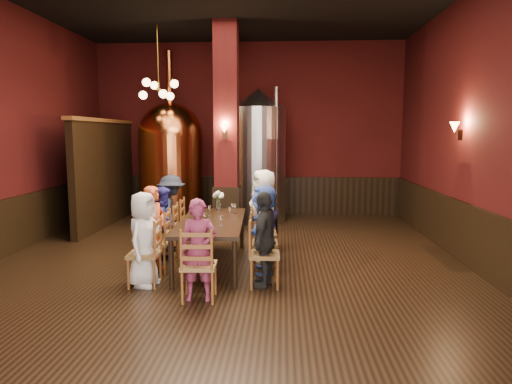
# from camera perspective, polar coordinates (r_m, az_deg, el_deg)

# --- Properties ---
(room) EXTENTS (10.00, 10.02, 4.50)m
(room) POSITION_cam_1_polar(r_m,az_deg,el_deg) (7.17, -4.06, 8.15)
(room) COLOR black
(room) RESTS_ON ground
(wainscot_right) EXTENTS (0.08, 9.90, 1.00)m
(wainscot_right) POSITION_cam_1_polar(r_m,az_deg,el_deg) (7.90, 26.01, -5.44)
(wainscot_right) COLOR black
(wainscot_right) RESTS_ON ground
(wainscot_back) EXTENTS (7.90, 0.08, 1.00)m
(wainscot_back) POSITION_cam_1_polar(r_m,az_deg,el_deg) (12.22, -0.98, -0.42)
(wainscot_back) COLOR black
(wainscot_back) RESTS_ON ground
(column) EXTENTS (0.58, 0.58, 4.50)m
(column) POSITION_cam_1_polar(r_m,az_deg,el_deg) (9.99, -3.69, 7.91)
(column) COLOR #440F0E
(column) RESTS_ON ground
(partition) EXTENTS (0.22, 3.50, 2.40)m
(partition) POSITION_cam_1_polar(r_m,az_deg,el_deg) (11.15, -18.36, 2.08)
(partition) COLOR black
(partition) RESTS_ON ground
(pendant_cluster) EXTENTS (0.90, 0.90, 1.70)m
(pendant_cluster) POSITION_cam_1_polar(r_m,az_deg,el_deg) (10.42, -12.07, 12.42)
(pendant_cluster) COLOR #A57226
(pendant_cluster) RESTS_ON room
(sconce_wall) EXTENTS (0.20, 0.20, 0.36)m
(sconce_wall) POSITION_cam_1_polar(r_m,az_deg,el_deg) (8.45, 24.19, 7.06)
(sconce_wall) COLOR black
(sconce_wall) RESTS_ON room
(sconce_column) EXTENTS (0.20, 0.20, 0.36)m
(sconce_column) POSITION_cam_1_polar(r_m,az_deg,el_deg) (9.69, -3.91, 7.63)
(sconce_column) COLOR black
(sconce_column) RESTS_ON column
(dining_table) EXTENTS (1.11, 2.44, 0.75)m
(dining_table) POSITION_cam_1_polar(r_m,az_deg,el_deg) (7.43, -5.56, -4.01)
(dining_table) COLOR black
(dining_table) RESTS_ON ground
(chair_0) EXTENTS (0.48, 0.48, 0.92)m
(chair_0) POSITION_cam_1_polar(r_m,az_deg,el_deg) (6.68, -13.81, -7.50)
(chair_0) COLOR brown
(chair_0) RESTS_ON ground
(person_0) EXTENTS (0.54, 0.72, 1.34)m
(person_0) POSITION_cam_1_polar(r_m,az_deg,el_deg) (6.63, -13.87, -5.75)
(person_0) COLOR white
(person_0) RESTS_ON ground
(chair_1) EXTENTS (0.48, 0.48, 0.92)m
(chair_1) POSITION_cam_1_polar(r_m,az_deg,el_deg) (7.31, -12.50, -6.18)
(chair_1) COLOR brown
(chair_1) RESTS_ON ground
(person_1) EXTENTS (0.46, 0.56, 1.35)m
(person_1) POSITION_cam_1_polar(r_m,az_deg,el_deg) (7.26, -12.55, -4.55)
(person_1) COLOR #C84C22
(person_1) RESTS_ON ground
(chair_2) EXTENTS (0.48, 0.48, 0.92)m
(chair_2) POSITION_cam_1_polar(r_m,az_deg,el_deg) (7.93, -11.42, -5.08)
(chair_2) COLOR brown
(chair_2) RESTS_ON ground
(person_2) EXTENTS (0.33, 0.62, 1.26)m
(person_2) POSITION_cam_1_polar(r_m,az_deg,el_deg) (7.90, -11.45, -3.88)
(person_2) COLOR navy
(person_2) RESTS_ON ground
(chair_3) EXTENTS (0.48, 0.48, 0.92)m
(chair_3) POSITION_cam_1_polar(r_m,az_deg,el_deg) (8.58, -10.48, -4.13)
(chair_3) COLOR brown
(chair_3) RESTS_ON ground
(person_3) EXTENTS (0.74, 1.01, 1.40)m
(person_3) POSITION_cam_1_polar(r_m,az_deg,el_deg) (8.53, -10.52, -2.55)
(person_3) COLOR black
(person_3) RESTS_ON ground
(chair_4) EXTENTS (0.48, 0.48, 0.92)m
(chair_4) POSITION_cam_1_polar(r_m,az_deg,el_deg) (6.47, 1.07, -7.77)
(chair_4) COLOR brown
(chair_4) RESTS_ON ground
(person_4) EXTENTS (0.50, 0.84, 1.35)m
(person_4) POSITION_cam_1_polar(r_m,az_deg,el_deg) (6.42, 1.07, -5.92)
(person_4) COLOR black
(person_4) RESTS_ON ground
(chair_5) EXTENTS (0.48, 0.48, 0.92)m
(chair_5) POSITION_cam_1_polar(r_m,az_deg,el_deg) (7.12, 1.03, -6.36)
(chair_5) COLOR brown
(chair_5) RESTS_ON ground
(person_5) EXTENTS (0.44, 1.28, 1.37)m
(person_5) POSITION_cam_1_polar(r_m,az_deg,el_deg) (7.07, 1.04, -4.60)
(person_5) COLOR #3B5BB1
(person_5) RESTS_ON ground
(chair_6) EXTENTS (0.48, 0.48, 0.92)m
(chair_6) POSITION_cam_1_polar(r_m,az_deg,el_deg) (7.76, 1.00, -5.21)
(chair_6) COLOR brown
(chair_6) RESTS_ON ground
(person_6) EXTENTS (0.75, 0.89, 1.55)m
(person_6) POSITION_cam_1_polar(r_m,az_deg,el_deg) (7.70, 1.01, -2.93)
(person_6) COLOR white
(person_6) RESTS_ON ground
(chair_7) EXTENTS (0.48, 0.48, 0.92)m
(chair_7) POSITION_cam_1_polar(r_m,az_deg,el_deg) (8.42, 0.98, -4.23)
(chair_7) COLOR brown
(chair_7) RESTS_ON ground
(person_7) EXTENTS (0.55, 0.79, 1.48)m
(person_7) POSITION_cam_1_polar(r_m,az_deg,el_deg) (8.36, 0.98, -2.33)
(person_7) COLOR black
(person_7) RESTS_ON ground
(chair_8) EXTENTS (0.48, 0.48, 0.92)m
(chair_8) POSITION_cam_1_polar(r_m,az_deg,el_deg) (5.99, -7.16, -9.05)
(chair_8) COLOR brown
(chair_8) RESTS_ON ground
(person_8) EXTENTS (0.50, 0.35, 1.32)m
(person_8) POSITION_cam_1_polar(r_m,az_deg,el_deg) (5.94, -7.19, -7.19)
(person_8) COLOR #812B4C
(person_8) RESTS_ON ground
(copper_kettle) EXTENTS (1.83, 1.83, 4.07)m
(copper_kettle) POSITION_cam_1_polar(r_m,az_deg,el_deg) (11.26, -10.53, 3.84)
(copper_kettle) COLOR black
(copper_kettle) RESTS_ON ground
(steel_vessel) EXTENTS (1.35, 1.35, 3.21)m
(steel_vessel) POSITION_cam_1_polar(r_m,az_deg,el_deg) (11.12, 0.30, 4.53)
(steel_vessel) COLOR #B2B2B7
(steel_vessel) RESTS_ON ground
(rose_vase) EXTENTS (0.21, 0.21, 0.36)m
(rose_vase) POSITION_cam_1_polar(r_m,az_deg,el_deg) (8.36, -4.71, -0.67)
(rose_vase) COLOR white
(rose_vase) RESTS_ON dining_table
(wine_glass_0) EXTENTS (0.07, 0.07, 0.17)m
(wine_glass_0) POSITION_cam_1_polar(r_m,az_deg,el_deg) (7.65, -3.34, -2.55)
(wine_glass_0) COLOR white
(wine_glass_0) RESTS_ON dining_table
(wine_glass_1) EXTENTS (0.07, 0.07, 0.17)m
(wine_glass_1) POSITION_cam_1_polar(r_m,az_deg,el_deg) (7.71, -7.73, -2.52)
(wine_glass_1) COLOR white
(wine_glass_1) RESTS_ON dining_table
(wine_glass_2) EXTENTS (0.07, 0.07, 0.17)m
(wine_glass_2) POSITION_cam_1_polar(r_m,az_deg,el_deg) (7.15, -6.45, -3.27)
(wine_glass_2) COLOR white
(wine_glass_2) RESTS_ON dining_table
(wine_glass_3) EXTENTS (0.07, 0.07, 0.17)m
(wine_glass_3) POSITION_cam_1_polar(r_m,az_deg,el_deg) (8.08, -2.97, -2.02)
(wine_glass_3) COLOR white
(wine_glass_3) RESTS_ON dining_table
(wine_glass_4) EXTENTS (0.07, 0.07, 0.17)m
(wine_glass_4) POSITION_cam_1_polar(r_m,az_deg,el_deg) (7.27, -7.52, -3.11)
(wine_glass_4) COLOR white
(wine_glass_4) RESTS_ON dining_table
(wine_glass_5) EXTENTS (0.07, 0.07, 0.17)m
(wine_glass_5) POSITION_cam_1_polar(r_m,az_deg,el_deg) (7.40, -8.24, -2.94)
(wine_glass_5) COLOR white
(wine_glass_5) RESTS_ON dining_table
(wine_glass_6) EXTENTS (0.07, 0.07, 0.17)m
(wine_glass_6) POSITION_cam_1_polar(r_m,az_deg,el_deg) (6.90, -4.37, -3.64)
(wine_glass_6) COLOR white
(wine_glass_6) RESTS_ON dining_table
(wine_glass_7) EXTENTS (0.07, 0.07, 0.17)m
(wine_glass_7) POSITION_cam_1_polar(r_m,az_deg,el_deg) (7.85, -5.83, -2.32)
(wine_glass_7) COLOR white
(wine_glass_7) RESTS_ON dining_table
(wine_glass_8) EXTENTS (0.07, 0.07, 0.17)m
(wine_glass_8) POSITION_cam_1_polar(r_m,az_deg,el_deg) (7.05, -6.98, -3.43)
(wine_glass_8) COLOR white
(wine_glass_8) RESTS_ON dining_table
(wine_glass_9) EXTENTS (0.07, 0.07, 0.17)m
(wine_glass_9) POSITION_cam_1_polar(r_m,az_deg,el_deg) (8.00, -2.64, -2.10)
(wine_glass_9) COLOR white
(wine_glass_9) RESTS_ON dining_table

